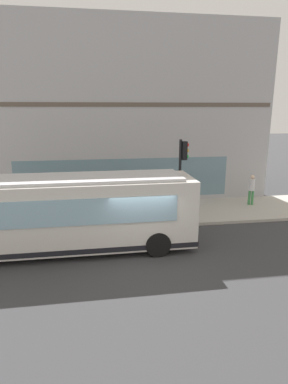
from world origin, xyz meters
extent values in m
plane|color=#38383A|center=(0.00, 0.00, 0.00)|extent=(120.00, 120.00, 0.00)
cube|color=#B2ADA3|center=(4.74, 0.00, 0.07)|extent=(4.28, 40.00, 0.15)
cube|color=#A8A8AD|center=(10.48, 0.00, 5.35)|extent=(7.21, 18.18, 10.71)
cube|color=brown|center=(7.03, 0.00, 5.89)|extent=(0.36, 17.82, 0.24)
cube|color=slate|center=(6.93, 0.00, 1.60)|extent=(0.12, 12.73, 2.40)
cube|color=silver|center=(0.70, 2.78, 1.60)|extent=(2.56, 10.01, 2.70)
cube|color=silver|center=(0.70, 2.78, 3.01)|extent=(2.17, 9.01, 0.12)
cube|color=#8CB2C6|center=(1.97, 2.79, 2.00)|extent=(0.11, 8.20, 1.00)
cube|color=#8CB2C6|center=(-0.57, 2.78, 2.00)|extent=(0.11, 8.20, 1.00)
cube|color=black|center=(0.70, 2.78, 0.43)|extent=(2.60, 10.05, 0.20)
cylinder|color=black|center=(1.87, -0.61, 0.50)|extent=(0.31, 1.00, 1.00)
cylinder|color=black|center=(-0.43, -0.62, 0.50)|extent=(0.31, 1.00, 1.00)
cylinder|color=black|center=(3.29, -2.43, 2.19)|extent=(0.14, 0.14, 4.08)
cube|color=black|center=(3.29, -2.62, 3.68)|extent=(0.32, 0.24, 0.90)
sphere|color=red|center=(3.29, -2.75, 3.96)|extent=(0.20, 0.20, 0.20)
sphere|color=yellow|center=(3.29, -2.75, 3.68)|extent=(0.20, 0.20, 0.20)
sphere|color=green|center=(3.29, -2.75, 3.40)|extent=(0.20, 0.20, 0.20)
cylinder|color=yellow|center=(5.42, -0.54, 0.43)|extent=(0.24, 0.24, 0.55)
sphere|color=yellow|center=(5.42, -0.54, 0.78)|extent=(0.22, 0.22, 0.22)
cylinder|color=yellow|center=(5.42, -0.71, 0.48)|extent=(0.10, 0.12, 0.10)
cylinder|color=yellow|center=(5.59, -0.54, 0.48)|extent=(0.12, 0.10, 0.10)
cylinder|color=black|center=(3.22, 1.67, 0.54)|extent=(0.14, 0.14, 0.78)
cylinder|color=black|center=(3.10, 1.54, 0.54)|extent=(0.14, 0.14, 0.78)
cylinder|color=#3F8C4C|center=(3.16, 1.61, 1.24)|extent=(0.32, 0.32, 0.62)
sphere|color=#9E704C|center=(3.16, 1.61, 1.66)|extent=(0.21, 0.21, 0.21)
cylinder|color=#99994C|center=(6.07, 2.62, 0.58)|extent=(0.14, 0.14, 0.86)
cylinder|color=#99994C|center=(5.89, 2.65, 0.58)|extent=(0.14, 0.14, 0.86)
cylinder|color=#99994C|center=(5.98, 2.64, 1.36)|extent=(0.32, 0.32, 0.68)
sphere|color=beige|center=(5.98, 2.64, 1.82)|extent=(0.23, 0.23, 0.23)
cylinder|color=#3F8C4C|center=(5.14, -7.38, 0.58)|extent=(0.14, 0.14, 0.87)
cylinder|color=#3F8C4C|center=(5.23, -7.22, 0.58)|extent=(0.14, 0.14, 0.87)
cylinder|color=silver|center=(5.19, -7.30, 1.36)|extent=(0.32, 0.32, 0.69)
sphere|color=beige|center=(5.19, -7.30, 1.82)|extent=(0.23, 0.23, 0.23)
cylinder|color=#B23338|center=(3.41, 4.53, 0.53)|extent=(0.14, 0.14, 0.77)
cylinder|color=#B23338|center=(3.54, 4.65, 0.53)|extent=(0.14, 0.14, 0.77)
cylinder|color=#3359A5|center=(3.47, 4.59, 1.22)|extent=(0.32, 0.32, 0.61)
sphere|color=beige|center=(3.47, 4.59, 1.63)|extent=(0.21, 0.21, 0.21)
camera|label=1|loc=(-11.91, 1.68, 5.64)|focal=30.07mm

